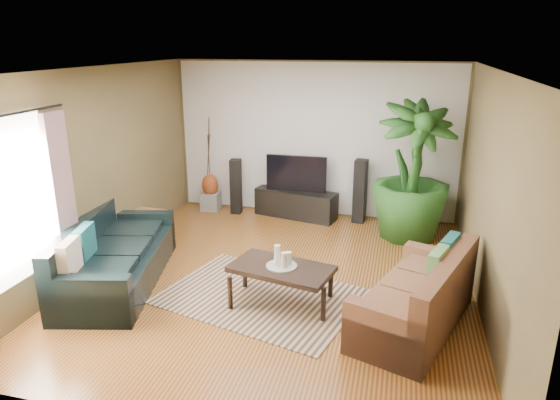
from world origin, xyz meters
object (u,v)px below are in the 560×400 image
(sofa_left, at_px, (117,252))
(pedestal, at_px, (211,201))
(side_table, at_px, (147,228))
(potted_plant, at_px, (412,172))
(tv_stand, at_px, (296,204))
(sofa_right, at_px, (415,290))
(speaker_right, at_px, (360,191))
(coffee_table, at_px, (282,285))
(television, at_px, (296,173))
(speaker_left, at_px, (236,187))
(vase, at_px, (210,185))

(sofa_left, distance_m, pedestal, 3.04)
(side_table, bearing_deg, potted_plant, 17.80)
(tv_stand, relative_size, potted_plant, 0.67)
(sofa_right, xyz_separation_m, speaker_right, (-0.89, 3.18, 0.13))
(speaker_right, bearing_deg, pedestal, -171.19)
(coffee_table, distance_m, side_table, 2.78)
(tv_stand, relative_size, television, 1.36)
(speaker_left, height_order, pedestal, speaker_left)
(sofa_right, xyz_separation_m, tv_stand, (-2.01, 3.18, -0.18))
(coffee_table, distance_m, television, 3.15)
(potted_plant, distance_m, vase, 3.66)
(sofa_left, xyz_separation_m, side_table, (-0.27, 1.25, -0.17))
(side_table, bearing_deg, sofa_left, -77.84)
(sofa_left, xyz_separation_m, sofa_right, (3.71, -0.15, 0.00))
(sofa_left, distance_m, vase, 3.03)
(tv_stand, bearing_deg, vase, -167.14)
(sofa_right, bearing_deg, speaker_left, -115.26)
(speaker_right, relative_size, pedestal, 3.39)
(sofa_left, bearing_deg, side_table, -1.05)
(speaker_left, xyz_separation_m, side_table, (-0.88, -1.72, -0.24))
(sofa_left, relative_size, vase, 5.48)
(television, bearing_deg, potted_plant, -14.94)
(coffee_table, height_order, speaker_right, speaker_right)
(television, height_order, vase, television)
(sofa_right, xyz_separation_m, speaker_left, (-3.11, 3.12, 0.07))
(speaker_left, relative_size, potted_plant, 0.46)
(potted_plant, bearing_deg, sofa_left, -145.46)
(speaker_right, relative_size, side_table, 2.17)
(television, height_order, side_table, television)
(vase, bearing_deg, pedestal, 0.00)
(tv_stand, bearing_deg, speaker_right, 12.86)
(sofa_right, xyz_separation_m, television, (-2.01, 3.18, 0.37))
(coffee_table, distance_m, tv_stand, 3.10)
(side_table, bearing_deg, television, 41.97)
(sofa_left, height_order, speaker_right, speaker_right)
(sofa_left, distance_m, side_table, 1.29)
(sofa_left, bearing_deg, speaker_left, -24.75)
(coffee_table, height_order, vase, vase)
(coffee_table, height_order, potted_plant, potted_plant)
(television, distance_m, potted_plant, 2.03)
(tv_stand, distance_m, television, 0.56)
(potted_plant, height_order, side_table, potted_plant)
(coffee_table, xyz_separation_m, side_table, (-2.46, 1.29, 0.01))
(sofa_right, distance_m, potted_plant, 2.75)
(side_table, bearing_deg, speaker_left, 62.94)
(sofa_left, bearing_deg, speaker_right, -56.18)
(sofa_right, bearing_deg, sofa_left, -72.47)
(coffee_table, relative_size, side_table, 2.32)
(sofa_right, relative_size, television, 1.74)
(side_table, bearing_deg, sofa_right, -19.44)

